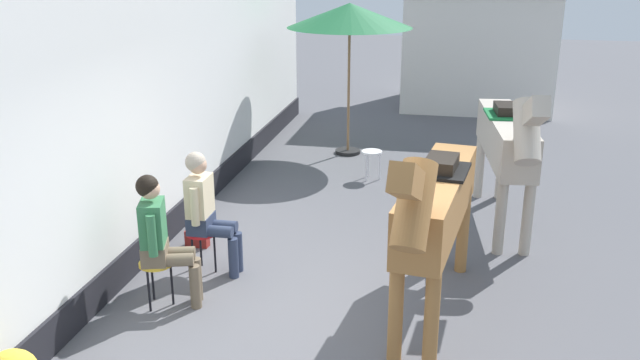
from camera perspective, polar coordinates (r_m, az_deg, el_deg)
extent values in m
plane|color=#56565B|center=(9.30, 4.63, -2.75)|extent=(40.00, 40.00, 0.00)
cube|color=white|center=(8.11, -14.70, 6.01)|extent=(0.30, 14.00, 3.40)
cube|color=black|center=(8.56, -13.74, -3.95)|extent=(0.34, 14.00, 0.36)
cube|color=silver|center=(15.85, 13.14, 10.73)|extent=(3.20, 2.40, 2.60)
cylinder|color=gold|center=(6.96, -13.65, -6.83)|extent=(0.34, 0.34, 0.03)
cylinder|color=black|center=(7.05, -12.36, -8.58)|extent=(0.02, 0.02, 0.45)
cylinder|color=black|center=(7.19, -13.92, -8.14)|extent=(0.02, 0.02, 0.45)
cylinder|color=black|center=(6.97, -14.21, -9.04)|extent=(0.02, 0.02, 0.45)
cube|color=brown|center=(6.91, -13.72, -5.97)|extent=(0.32, 0.37, 0.20)
cube|color=#337247|center=(6.79, -13.93, -3.52)|extent=(0.31, 0.39, 0.44)
sphere|color=tan|center=(6.67, -14.16, -0.74)|extent=(0.20, 0.20, 0.20)
sphere|color=black|center=(6.66, -14.35, -0.50)|extent=(0.22, 0.22, 0.22)
cylinder|color=brown|center=(6.98, -12.05, -6.05)|extent=(0.40, 0.23, 0.13)
cylinder|color=brown|center=(7.09, -10.34, -8.23)|extent=(0.11, 0.11, 0.46)
cylinder|color=brown|center=(6.84, -12.20, -6.61)|extent=(0.40, 0.23, 0.13)
cylinder|color=brown|center=(6.95, -10.46, -8.83)|extent=(0.11, 0.11, 0.46)
cylinder|color=#337247|center=(6.99, -13.50, -3.27)|extent=(0.09, 0.09, 0.42)
cylinder|color=#337247|center=(6.62, -13.97, -4.57)|extent=(0.09, 0.09, 0.42)
cylinder|color=red|center=(7.58, -9.94, -4.39)|extent=(0.34, 0.34, 0.03)
cylinder|color=black|center=(7.63, -8.85, -6.14)|extent=(0.02, 0.02, 0.45)
cylinder|color=black|center=(7.80, -10.02, -5.63)|extent=(0.02, 0.02, 0.45)
cylinder|color=black|center=(7.59, -10.65, -6.36)|extent=(0.02, 0.02, 0.45)
cube|color=#2D3851|center=(7.53, -9.99, -3.59)|extent=(0.24, 0.32, 0.20)
cube|color=beige|center=(7.42, -10.13, -1.31)|extent=(0.22, 0.34, 0.44)
sphere|color=tan|center=(7.30, -10.28, 1.27)|extent=(0.20, 0.20, 0.20)
sphere|color=#B2A38E|center=(7.30, -10.44, 1.50)|extent=(0.22, 0.22, 0.22)
cylinder|color=#2D3851|center=(7.56, -8.40, -3.83)|extent=(0.38, 0.13, 0.13)
cylinder|color=#2D3851|center=(7.62, -6.94, -6.03)|extent=(0.11, 0.11, 0.46)
cylinder|color=#2D3851|center=(7.42, -8.80, -4.30)|extent=(0.38, 0.13, 0.13)
cylinder|color=#2D3851|center=(7.48, -7.30, -6.53)|extent=(0.11, 0.11, 0.46)
cylinder|color=beige|center=(7.60, -9.44, -1.16)|extent=(0.09, 0.09, 0.42)
cylinder|color=beige|center=(7.25, -10.50, -2.22)|extent=(0.09, 0.09, 0.42)
cube|color=#9E6B38|center=(6.51, 9.87, -1.74)|extent=(0.72, 2.24, 0.52)
cylinder|color=#9E6B38|center=(5.92, 9.37, -11.57)|extent=(0.13, 0.13, 0.90)
cylinder|color=#9E6B38|center=(5.96, 6.38, -11.16)|extent=(0.13, 0.13, 0.90)
cylinder|color=#9E6B38|center=(7.64, 11.93, -4.44)|extent=(0.13, 0.13, 0.90)
cylinder|color=#9E6B38|center=(7.68, 9.64, -4.18)|extent=(0.13, 0.13, 0.90)
cylinder|color=#9E6B38|center=(5.27, 7.92, -2.14)|extent=(0.36, 0.66, 0.73)
cube|color=#9E6B38|center=(4.85, 7.28, -0.13)|extent=(0.25, 0.55, 0.40)
cube|color=black|center=(5.24, 8.03, -0.64)|extent=(0.12, 0.63, 0.48)
cylinder|color=black|center=(7.67, 11.18, -0.81)|extent=(0.11, 0.11, 0.65)
cube|color=black|center=(6.52, 10.15, 0.81)|extent=(0.57, 0.66, 0.03)
cube|color=black|center=(6.49, 10.19, 1.40)|extent=(0.34, 0.47, 0.12)
cube|color=#B2A899|center=(8.90, 15.37, 3.48)|extent=(0.67, 2.23, 0.52)
cylinder|color=#B2A899|center=(8.24, 17.07, -3.14)|extent=(0.13, 0.13, 0.90)
cylinder|color=#B2A899|center=(8.18, 14.94, -3.10)|extent=(0.13, 0.13, 0.90)
cylinder|color=#B2A899|center=(10.03, 15.03, 1.00)|extent=(0.13, 0.13, 0.90)
cylinder|color=#B2A899|center=(9.99, 13.28, 1.06)|extent=(0.13, 0.13, 0.90)
cylinder|color=#B2A899|center=(7.66, 17.02, 3.91)|extent=(0.34, 0.66, 0.73)
cube|color=#B2A899|center=(7.27, 17.75, 5.55)|extent=(0.23, 0.54, 0.40)
cube|color=black|center=(7.65, 17.10, 4.96)|extent=(0.11, 0.63, 0.48)
cylinder|color=black|center=(10.06, 14.21, 3.70)|extent=(0.11, 0.11, 0.65)
cube|color=#197238|center=(8.93, 15.42, 5.35)|extent=(0.56, 0.65, 0.03)
cube|color=black|center=(8.92, 15.46, 5.79)|extent=(0.32, 0.47, 0.12)
cylinder|color=black|center=(11.97, 2.36, 2.42)|extent=(0.44, 0.44, 0.06)
cylinder|color=olive|center=(11.71, 2.43, 7.44)|extent=(0.04, 0.04, 2.20)
cone|color=#1E6638|center=(11.52, 2.52, 13.69)|extent=(2.10, 2.10, 0.40)
cylinder|color=white|center=(10.50, 4.39, 2.37)|extent=(0.32, 0.32, 0.03)
cylinder|color=silver|center=(10.56, 5.06, 1.14)|extent=(0.02, 0.02, 0.43)
cylinder|color=silver|center=(10.69, 4.09, 1.38)|extent=(0.02, 0.02, 0.43)
cylinder|color=silver|center=(10.47, 3.93, 1.02)|extent=(0.02, 0.02, 0.43)
cube|color=maroon|center=(8.36, -10.30, -4.87)|extent=(0.28, 0.13, 0.20)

